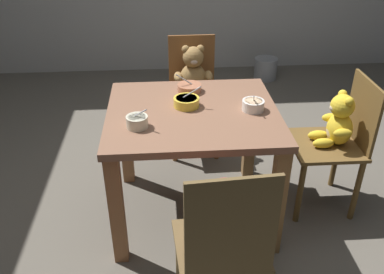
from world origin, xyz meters
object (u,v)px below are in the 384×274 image
object	(u,v)px
teddy_chair_near_front	(223,232)
porridge_bowl_terracotta_far_center	(189,88)
porridge_bowl_yellow_center	(186,102)
teddy_chair_far_center	(193,81)
dining_table	(193,131)
porridge_bowl_cream_near_left	(137,121)
teddy_chair_near_right	(337,132)
metal_pail	(265,69)
porridge_bowl_white_near_right	(253,105)

from	to	relation	value
teddy_chair_near_front	porridge_bowl_terracotta_far_center	distance (m)	1.09
teddy_chair_near_front	porridge_bowl_yellow_center	xyz separation A→B (m)	(-0.10, 0.87, 0.18)
porridge_bowl_terracotta_far_center	teddy_chair_far_center	bearing A→B (deg)	82.99
teddy_chair_near_front	porridge_bowl_yellow_center	size ratio (longest dim) A/B	5.97
dining_table	teddy_chair_far_center	xyz separation A→B (m)	(0.07, 0.82, -0.03)
teddy_chair_near_front	teddy_chair_far_center	distance (m)	1.63
teddy_chair_near_front	porridge_bowl_cream_near_left	size ratio (longest dim) A/B	7.93
dining_table	teddy_chair_near_front	size ratio (longest dim) A/B	1.02
porridge_bowl_terracotta_far_center	teddy_chair_near_right	bearing A→B (deg)	-14.93
teddy_chair_near_front	porridge_bowl_cream_near_left	distance (m)	0.76
teddy_chair_far_center	porridge_bowl_yellow_center	xyz separation A→B (m)	(-0.10, -0.76, 0.20)
teddy_chair_far_center	porridge_bowl_cream_near_left	xyz separation A→B (m)	(-0.37, -0.98, 0.20)
dining_table	metal_pail	xyz separation A→B (m)	(0.97, 2.15, -0.48)
teddy_chair_far_center	porridge_bowl_white_near_right	bearing A→B (deg)	16.96
dining_table	porridge_bowl_cream_near_left	xyz separation A→B (m)	(-0.30, -0.17, 0.17)
dining_table	teddy_chair_near_front	bearing A→B (deg)	-85.50
teddy_chair_near_front	porridge_bowl_cream_near_left	bearing A→B (deg)	25.64
teddy_chair_far_center	porridge_bowl_cream_near_left	size ratio (longest dim) A/B	7.35
teddy_chair_near_right	metal_pail	size ratio (longest dim) A/B	3.46
dining_table	teddy_chair_near_front	distance (m)	0.82
dining_table	teddy_chair_near_right	world-z (taller)	teddy_chair_near_right
teddy_chair_near_right	porridge_bowl_terracotta_far_center	xyz separation A→B (m)	(-0.88, 0.23, 0.22)
dining_table	teddy_chair_near_right	bearing A→B (deg)	1.76
porridge_bowl_yellow_center	porridge_bowl_terracotta_far_center	size ratio (longest dim) A/B	1.01
teddy_chair_near_front	teddy_chair_far_center	world-z (taller)	teddy_chair_near_front
teddy_chair_near_front	porridge_bowl_white_near_right	distance (m)	0.86
teddy_chair_far_center	porridge_bowl_terracotta_far_center	size ratio (longest dim) A/B	5.57
dining_table	porridge_bowl_cream_near_left	size ratio (longest dim) A/B	8.12
teddy_chair_far_center	porridge_bowl_yellow_center	world-z (taller)	teddy_chair_far_center
teddy_chair_far_center	porridge_bowl_white_near_right	world-z (taller)	teddy_chair_far_center
porridge_bowl_yellow_center	metal_pail	size ratio (longest dim) A/B	0.63
teddy_chair_near_right	metal_pail	bearing A→B (deg)	-92.04
dining_table	teddy_chair_near_right	size ratio (longest dim) A/B	1.11
teddy_chair_near_front	teddy_chair_far_center	bearing A→B (deg)	-4.08
dining_table	porridge_bowl_yellow_center	world-z (taller)	porridge_bowl_yellow_center
porridge_bowl_cream_near_left	porridge_bowl_terracotta_far_center	distance (m)	0.52
teddy_chair_near_front	porridge_bowl_terracotta_far_center	world-z (taller)	teddy_chair_near_front
teddy_chair_far_center	porridge_bowl_terracotta_far_center	bearing A→B (deg)	-7.97
teddy_chair_near_front	porridge_bowl_yellow_center	world-z (taller)	teddy_chair_near_front
dining_table	porridge_bowl_terracotta_far_center	xyz separation A→B (m)	(-0.00, 0.26, 0.16)
porridge_bowl_white_near_right	porridge_bowl_terracotta_far_center	distance (m)	0.44
porridge_bowl_white_near_right	metal_pail	xyz separation A→B (m)	(0.63, 2.17, -0.64)
porridge_bowl_terracotta_far_center	metal_pail	distance (m)	2.22
teddy_chair_near_front	porridge_bowl_yellow_center	bearing A→B (deg)	2.29
teddy_chair_near_right	porridge_bowl_yellow_center	distance (m)	0.93
dining_table	porridge_bowl_cream_near_left	distance (m)	0.39
teddy_chair_near_right	porridge_bowl_cream_near_left	world-z (taller)	teddy_chair_near_right
teddy_chair_near_front	metal_pail	xyz separation A→B (m)	(0.91, 2.96, -0.46)
teddy_chair_far_center	porridge_bowl_cream_near_left	world-z (taller)	teddy_chair_far_center
dining_table	porridge_bowl_white_near_right	size ratio (longest dim) A/B	7.30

